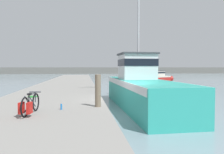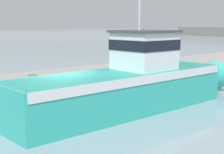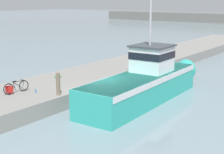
{
  "view_description": "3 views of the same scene",
  "coord_description": "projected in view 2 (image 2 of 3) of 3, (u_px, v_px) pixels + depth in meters",
  "views": [
    {
      "loc": [
        -2.36,
        -11.81,
        2.71
      ],
      "look_at": [
        -0.71,
        1.2,
        2.13
      ],
      "focal_mm": 35.0,
      "sensor_mm": 36.0,
      "label": 1
    },
    {
      "loc": [
        13.04,
        -8.05,
        4.1
      ],
      "look_at": [
        0.05,
        2.88,
        1.4
      ],
      "focal_mm": 55.0,
      "sensor_mm": 36.0,
      "label": 2
    },
    {
      "loc": [
        13.08,
        -17.07,
        6.85
      ],
      "look_at": [
        -0.29,
        1.36,
        1.66
      ],
      "focal_mm": 55.0,
      "sensor_mm": 36.0,
      "label": 3
    }
  ],
  "objects": [
    {
      "name": "ground_plane",
      "position": [
        63.0,
        113.0,
        15.62
      ],
      "size": [
        320.0,
        320.0,
        0.0
      ],
      "primitive_type": "plane",
      "color": "gray"
    },
    {
      "name": "dock_pier",
      "position": [
        21.0,
        89.0,
        18.78
      ],
      "size": [
        5.83,
        80.0,
        0.99
      ],
      "primitive_type": "cube",
      "color": "gray",
      "rests_on": "ground_plane"
    },
    {
      "name": "fishing_boat_main",
      "position": [
        133.0,
        82.0,
        16.21
      ],
      "size": [
        3.27,
        13.49,
        9.39
      ],
      "rotation": [
        0.0,
        0.0,
        0.03
      ],
      "color": "teal",
      "rests_on": "ground_plane"
    },
    {
      "name": "hose_coil",
      "position": [
        33.0,
        75.0,
        20.32
      ],
      "size": [
        0.54,
        0.54,
        0.06
      ],
      "primitive_type": "torus",
      "color": "green",
      "rests_on": "dock_pier"
    }
  ]
}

